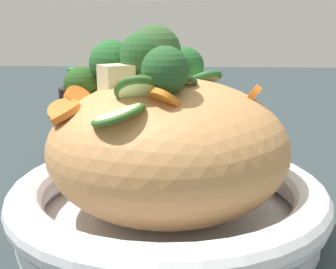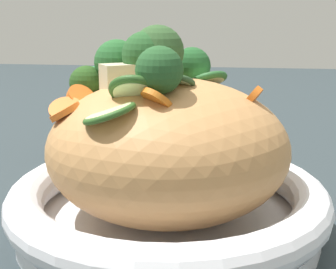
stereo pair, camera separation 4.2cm
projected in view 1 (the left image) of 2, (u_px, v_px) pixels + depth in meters
ground_plane at (168, 228)px, 0.45m from camera, size 3.00×3.00×0.00m
serving_bowl at (168, 203)px, 0.44m from camera, size 0.30×0.30×0.05m
noodle_heap at (168, 148)px, 0.43m from camera, size 0.22×0.22×0.13m
broccoli_florets at (143, 63)px, 0.43m from camera, size 0.15×0.17×0.08m
carrot_coins at (113, 105)px, 0.39m from camera, size 0.19×0.09×0.04m
zucchini_slices at (161, 91)px, 0.39m from camera, size 0.12×0.17×0.04m
chicken_chunks at (132, 76)px, 0.42m from camera, size 0.06×0.05×0.03m
soy_sauce_bottle at (80, 119)px, 0.67m from camera, size 0.06×0.06×0.13m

